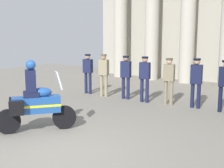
# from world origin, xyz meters

# --- Properties ---
(ground_plane) EXTENTS (28.00, 28.00, 0.00)m
(ground_plane) POSITION_xyz_m (0.00, 0.00, 0.00)
(ground_plane) COLOR gray
(colonnade_backdrop) EXTENTS (11.66, 1.61, 7.58)m
(colonnade_backdrop) POSITION_xyz_m (-0.99, 11.26, 3.95)
(colonnade_backdrop) COLOR #A49F91
(colonnade_backdrop) RESTS_ON ground_plane
(officer_in_row_0) EXTENTS (0.41, 0.27, 1.68)m
(officer_in_row_0) POSITION_xyz_m (-3.44, 5.62, 1.00)
(officer_in_row_0) COLOR #191E42
(officer_in_row_0) RESTS_ON ground_plane
(officer_in_row_1) EXTENTS (0.41, 0.27, 1.72)m
(officer_in_row_1) POSITION_xyz_m (-2.51, 5.46, 1.02)
(officer_in_row_1) COLOR gray
(officer_in_row_1) RESTS_ON ground_plane
(officer_in_row_2) EXTENTS (0.41, 0.27, 1.69)m
(officer_in_row_2) POSITION_xyz_m (-1.54, 5.55, 1.00)
(officer_in_row_2) COLOR #191E42
(officer_in_row_2) RESTS_ON ground_plane
(officer_in_row_3) EXTENTS (0.41, 0.27, 1.71)m
(officer_in_row_3) POSITION_xyz_m (-0.66, 5.45, 1.01)
(officer_in_row_3) COLOR #191E42
(officer_in_row_3) RESTS_ON ground_plane
(officer_in_row_4) EXTENTS (0.41, 0.27, 1.68)m
(officer_in_row_4) POSITION_xyz_m (0.25, 5.58, 0.99)
(officer_in_row_4) COLOR #7A7056
(officer_in_row_4) RESTS_ON ground_plane
(officer_in_row_5) EXTENTS (0.41, 0.27, 1.72)m
(officer_in_row_5) POSITION_xyz_m (1.23, 5.61, 1.01)
(officer_in_row_5) COLOR #141938
(officer_in_row_5) RESTS_ON ground_plane
(motorcycle_with_rider) EXTENTS (1.44, 1.67, 1.90)m
(motorcycle_with_rider) POSITION_xyz_m (-1.49, 0.76, 0.79)
(motorcycle_with_rider) COLOR black
(motorcycle_with_rider) RESTS_ON ground_plane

